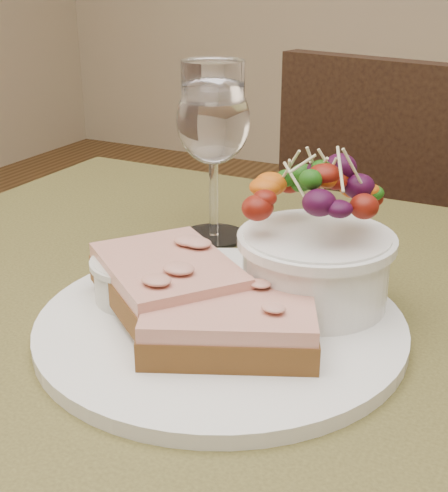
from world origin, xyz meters
The scene contains 9 objects.
cafe_table centered at (0.00, 0.00, 0.65)m, with size 0.80×0.80×0.75m.
chair_far centered at (0.07, 0.74, 0.29)m, with size 0.51×0.51×0.90m.
dinner_plate centered at (0.02, 0.00, 0.76)m, with size 0.30×0.30×0.01m, color white.
sandwich_front centered at (0.05, -0.03, 0.78)m, with size 0.16×0.14×0.03m.
sandwich_back centered at (-0.02, 0.00, 0.79)m, with size 0.16×0.16×0.03m.
ramekin centered at (-0.05, 0.00, 0.78)m, with size 0.08×0.08×0.04m.
salad_bowl centered at (0.08, 0.06, 0.82)m, with size 0.12×0.12×0.13m.
garnish centered at (-0.06, 0.06, 0.77)m, with size 0.05×0.04×0.02m.
wine_glass centered at (-0.08, 0.18, 0.87)m, with size 0.08×0.08×0.18m.
Camera 1 is at (0.25, -0.43, 1.03)m, focal length 50.00 mm.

